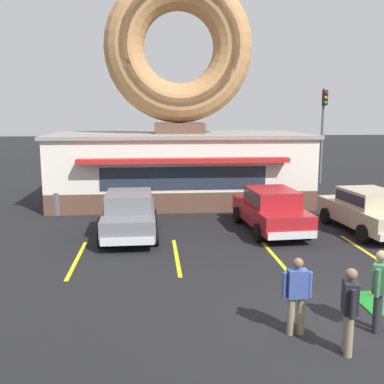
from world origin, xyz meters
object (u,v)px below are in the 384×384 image
(pedestrian_blue_sweater_man, at_px, (297,293))
(trash_bin, at_px, (58,203))
(car_red, at_px, (271,208))
(car_champagne, at_px, (367,209))
(car_grey, at_px, (129,212))
(traffic_light_pole, at_px, (323,123))
(pedestrian_leather_jacket_man, at_px, (349,307))
(pedestrian_hooded_kid, at_px, (379,287))

(pedestrian_blue_sweater_man, bearing_deg, trash_bin, 121.17)
(trash_bin, bearing_deg, car_red, -22.72)
(car_red, relative_size, trash_bin, 4.78)
(pedestrian_blue_sweater_man, bearing_deg, car_red, 78.63)
(car_champagne, bearing_deg, car_grey, 178.31)
(trash_bin, distance_m, traffic_light_pole, 16.68)
(pedestrian_blue_sweater_man, bearing_deg, traffic_light_pole, 67.79)
(car_red, xyz_separation_m, trash_bin, (-8.44, 3.53, -0.37))
(car_red, height_order, pedestrian_leather_jacket_man, pedestrian_leather_jacket_man)
(pedestrian_leather_jacket_man, bearing_deg, traffic_light_pole, 70.42)
(pedestrian_blue_sweater_man, distance_m, traffic_light_pole, 20.54)
(car_grey, xyz_separation_m, traffic_light_pole, (11.30, 11.23, 2.84))
(car_champagne, height_order, car_red, same)
(pedestrian_leather_jacket_man, distance_m, traffic_light_pole, 21.03)
(car_grey, height_order, pedestrian_blue_sweater_man, car_grey)
(car_red, relative_size, pedestrian_blue_sweater_man, 2.96)
(car_grey, bearing_deg, pedestrian_leather_jacket_man, -62.83)
(pedestrian_blue_sweater_man, bearing_deg, car_champagne, 55.54)
(car_grey, relative_size, pedestrian_hooded_kid, 2.72)
(pedestrian_hooded_kid, bearing_deg, car_red, 90.70)
(pedestrian_blue_sweater_man, height_order, trash_bin, pedestrian_blue_sweater_man)
(car_red, bearing_deg, trash_bin, 157.28)
(car_champagne, xyz_separation_m, pedestrian_blue_sweater_man, (-5.04, -7.35, -0.01))
(pedestrian_blue_sweater_man, relative_size, trash_bin, 1.62)
(pedestrian_blue_sweater_man, distance_m, trash_bin, 13.28)
(car_red, distance_m, pedestrian_leather_jacket_man, 8.67)
(car_champagne, distance_m, pedestrian_blue_sweater_man, 8.91)
(car_grey, height_order, car_champagne, same)
(car_champagne, relative_size, trash_bin, 4.80)
(car_red, bearing_deg, pedestrian_hooded_kid, -89.30)
(trash_bin, relative_size, traffic_light_pole, 0.17)
(pedestrian_blue_sweater_man, xyz_separation_m, pedestrian_hooded_kid, (1.67, -0.02, 0.07))
(car_grey, bearing_deg, trash_bin, 130.98)
(pedestrian_leather_jacket_man, bearing_deg, car_champagne, 61.98)
(car_grey, distance_m, car_champagne, 8.66)
(car_grey, height_order, traffic_light_pole, traffic_light_pole)
(pedestrian_hooded_kid, bearing_deg, traffic_light_pole, 72.29)
(pedestrian_hooded_kid, distance_m, pedestrian_leather_jacket_man, 1.24)
(car_red, height_order, trash_bin, car_red)
(car_red, relative_size, pedestrian_leather_jacket_man, 2.87)
(pedestrian_leather_jacket_man, bearing_deg, pedestrian_blue_sweater_man, 131.23)
(car_red, distance_m, pedestrian_hooded_kid, 7.85)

